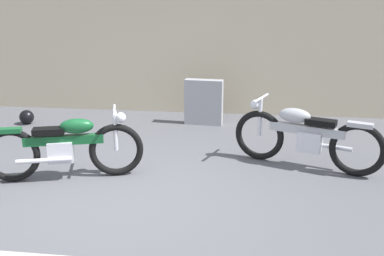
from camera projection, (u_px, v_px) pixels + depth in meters
ground_plane at (117, 201)px, 5.20m from camera, size 40.00×40.00×0.00m
building_wall at (176, 48)px, 8.99m from camera, size 18.00×0.30×2.66m
stone_marker at (204, 102)px, 8.22m from camera, size 0.73×0.26×0.85m
helmet at (27, 117)px, 8.31m from camera, size 0.27×0.27×0.27m
motorcycle_green at (66, 147)px, 5.72m from camera, size 2.00×0.81×0.92m
motorcycle_silver at (305, 136)px, 6.11m from camera, size 2.01×0.94×0.95m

